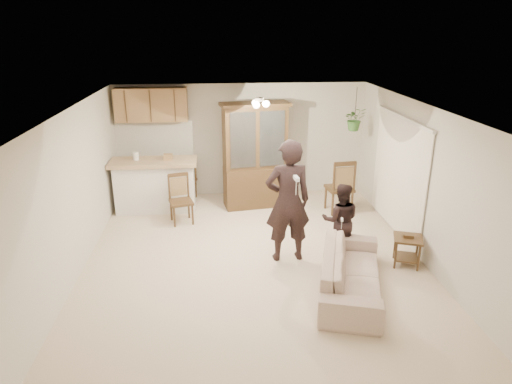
{
  "coord_description": "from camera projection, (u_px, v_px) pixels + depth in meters",
  "views": [
    {
      "loc": [
        -0.57,
        -6.72,
        3.65
      ],
      "look_at": [
        0.07,
        0.4,
        1.05
      ],
      "focal_mm": 32.0,
      "sensor_mm": 36.0,
      "label": 1
    }
  ],
  "objects": [
    {
      "name": "floor",
      "position": [
        254.0,
        259.0,
        7.59
      ],
      "size": [
        6.5,
        6.5,
        0.0
      ],
      "primitive_type": "plane",
      "color": "beige",
      "rests_on": "ground"
    },
    {
      "name": "ceiling",
      "position": [
        254.0,
        109.0,
        6.73
      ],
      "size": [
        5.5,
        6.5,
        0.02
      ],
      "primitive_type": "cube",
      "color": "silver",
      "rests_on": "wall_back"
    },
    {
      "name": "wall_back",
      "position": [
        241.0,
        140.0,
        10.2
      ],
      "size": [
        5.5,
        0.02,
        2.5
      ],
      "primitive_type": "cube",
      "color": "beige",
      "rests_on": "ground"
    },
    {
      "name": "wall_front",
      "position": [
        284.0,
        308.0,
        4.12
      ],
      "size": [
        5.5,
        0.02,
        2.5
      ],
      "primitive_type": "cube",
      "color": "beige",
      "rests_on": "ground"
    },
    {
      "name": "wall_left",
      "position": [
        74.0,
        194.0,
        6.93
      ],
      "size": [
        0.02,
        6.5,
        2.5
      ],
      "primitive_type": "cube",
      "color": "beige",
      "rests_on": "ground"
    },
    {
      "name": "wall_right",
      "position": [
        422.0,
        183.0,
        7.39
      ],
      "size": [
        0.02,
        6.5,
        2.5
      ],
      "primitive_type": "cube",
      "color": "beige",
      "rests_on": "ground"
    },
    {
      "name": "breakfast_bar",
      "position": [
        156.0,
        188.0,
        9.46
      ],
      "size": [
        1.6,
        0.55,
        1.0
      ],
      "primitive_type": "cube",
      "color": "silver",
      "rests_on": "floor"
    },
    {
      "name": "bar_top",
      "position": [
        153.0,
        162.0,
        9.27
      ],
      "size": [
        1.75,
        0.7,
        0.08
      ],
      "primitive_type": "cube",
      "color": "tan",
      "rests_on": "breakfast_bar"
    },
    {
      "name": "upper_cabinets",
      "position": [
        151.0,
        105.0,
        9.58
      ],
      "size": [
        1.5,
        0.34,
        0.7
      ],
      "primitive_type": "cube",
      "color": "brown",
      "rests_on": "wall_back"
    },
    {
      "name": "vertical_blinds",
      "position": [
        398.0,
        175.0,
        8.28
      ],
      "size": [
        0.06,
        2.3,
        2.1
      ],
      "primitive_type": null,
      "color": "white",
      "rests_on": "wall_right"
    },
    {
      "name": "ceiling_fixture",
      "position": [
        259.0,
        103.0,
        7.91
      ],
      "size": [
        0.36,
        0.36,
        0.2
      ],
      "primitive_type": null,
      "color": "#FFE6BF",
      "rests_on": "ceiling"
    },
    {
      "name": "hanging_plant",
      "position": [
        355.0,
        119.0,
        9.39
      ],
      "size": [
        0.43,
        0.37,
        0.48
      ],
      "primitive_type": "imported",
      "color": "#2A6327",
      "rests_on": "ceiling"
    },
    {
      "name": "plant_cord",
      "position": [
        356.0,
        103.0,
        9.28
      ],
      "size": [
        0.01,
        0.01,
        0.65
      ],
      "primitive_type": "cylinder",
      "color": "black",
      "rests_on": "ceiling"
    },
    {
      "name": "sofa",
      "position": [
        351.0,
        268.0,
        6.57
      ],
      "size": [
        1.23,
        2.0,
        0.73
      ],
      "primitive_type": "imported",
      "rotation": [
        0.0,
        0.0,
        1.29
      ],
      "color": "beige",
      "rests_on": "floor"
    },
    {
      "name": "adult",
      "position": [
        288.0,
        208.0,
        7.32
      ],
      "size": [
        0.69,
        0.48,
        1.8
      ],
      "primitive_type": "imported",
      "rotation": [
        0.0,
        0.0,
        3.22
      ],
      "color": "black",
      "rests_on": "floor"
    },
    {
      "name": "child",
      "position": [
        340.0,
        219.0,
        7.49
      ],
      "size": [
        0.75,
        0.64,
        1.35
      ],
      "primitive_type": "imported",
      "rotation": [
        0.0,
        0.0,
        2.93
      ],
      "color": "black",
      "rests_on": "floor"
    },
    {
      "name": "china_hutch",
      "position": [
        255.0,
        157.0,
        9.51
      ],
      "size": [
        1.47,
        0.74,
        2.21
      ],
      "rotation": [
        0.0,
        0.0,
        0.15
      ],
      "color": "#362413",
      "rests_on": "floor"
    },
    {
      "name": "side_table",
      "position": [
        407.0,
        251.0,
        7.34
      ],
      "size": [
        0.56,
        0.56,
        0.54
      ],
      "rotation": [
        0.0,
        0.0,
        -0.34
      ],
      "color": "#362413",
      "rests_on": "floor"
    },
    {
      "name": "chair_bar",
      "position": [
        182.0,
        209.0,
        8.93
      ],
      "size": [
        0.52,
        0.52,
        0.97
      ],
      "rotation": [
        0.0,
        0.0,
        0.26
      ],
      "color": "#362413",
      "rests_on": "floor"
    },
    {
      "name": "chair_hutch_left",
      "position": [
        185.0,
        188.0,
        10.13
      ],
      "size": [
        0.55,
        0.55,
        0.96
      ],
      "rotation": [
        0.0,
        0.0,
        -0.35
      ],
      "color": "#362413",
      "rests_on": "floor"
    },
    {
      "name": "chair_hutch_right",
      "position": [
        339.0,
        197.0,
        9.46
      ],
      "size": [
        0.56,
        0.56,
        1.14
      ],
      "rotation": [
        0.0,
        0.0,
        3.25
      ],
      "color": "#362413",
      "rests_on": "floor"
    },
    {
      "name": "controller_adult",
      "position": [
        296.0,
        178.0,
        6.66
      ],
      "size": [
        0.07,
        0.18,
        0.05
      ],
      "primitive_type": "cube",
      "rotation": [
        0.0,
        0.0,
        3.22
      ],
      "color": "white",
      "rests_on": "adult"
    },
    {
      "name": "controller_child",
      "position": [
        342.0,
        220.0,
        7.18
      ],
      "size": [
        0.06,
        0.12,
        0.03
      ],
      "primitive_type": "cube",
      "rotation": [
        0.0,
        0.0,
        2.93
      ],
      "color": "white",
      "rests_on": "child"
    }
  ]
}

